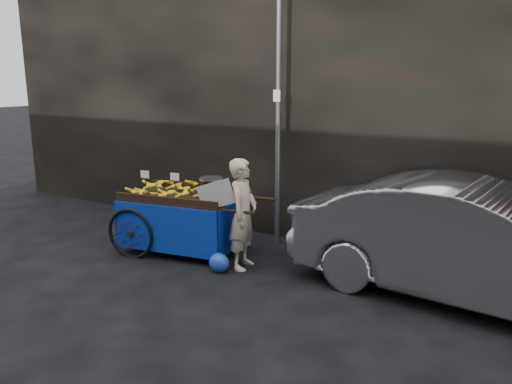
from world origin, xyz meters
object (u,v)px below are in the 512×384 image
Objects in this scene: plastic_bag at (219,263)px; vendor at (243,214)px; banana_cart at (179,201)px; parked_car at (474,243)px.

vendor is at bearing 61.68° from plastic_bag.
vendor reaches higher than plastic_bag.
banana_cart is 4.24m from parked_car.
banana_cart is 1.59× the size of vendor.
plastic_bag is at bearing -32.81° from banana_cart.
vendor reaches higher than parked_car.
parked_car is at bearing -90.97° from vendor.
vendor is at bearing -15.09° from banana_cart.
plastic_bag is 0.07× the size of parked_car.
vendor is 3.02m from parked_car.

